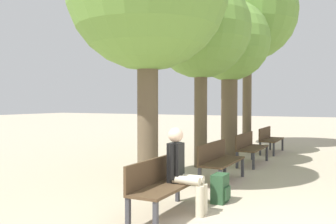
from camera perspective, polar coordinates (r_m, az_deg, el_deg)
bench_row_0 at (r=5.74m, az=-0.81°, el=-10.54°), size 0.51×1.64×0.84m
bench_row_1 at (r=8.06m, az=7.73°, el=-7.04°), size 0.51×1.64×0.84m
bench_row_2 at (r=10.50m, az=12.32°, el=-5.06°), size 0.51×1.64×0.84m
bench_row_3 at (r=12.98m, az=15.16°, el=-3.81°), size 0.51×1.64×0.84m
tree_row_1 at (r=9.97m, az=5.03°, el=12.37°), size 2.59×2.59×4.91m
tree_row_2 at (r=12.24m, az=9.36°, el=10.24°), size 2.56×2.56×4.93m
tree_row_3 at (r=14.55m, az=12.02°, el=14.63°), size 3.65×3.65×6.85m
person_seated at (r=5.79m, az=2.24°, el=-8.47°), size 0.61×0.35×1.31m
backpack at (r=6.52m, az=7.98°, el=-11.47°), size 0.26×0.36×0.48m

